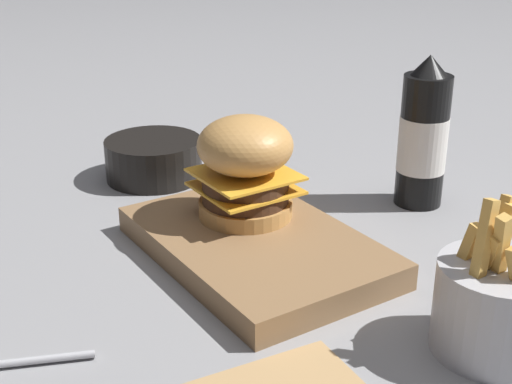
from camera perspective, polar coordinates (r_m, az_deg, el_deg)
ground_plane at (r=0.80m, az=1.62°, el=-5.35°), size 6.00×6.00×0.00m
serving_board at (r=0.79m, az=0.00°, el=-4.33°), size 0.30×0.20×0.03m
burger at (r=0.81m, az=-0.87°, el=2.06°), size 0.11×0.11×0.12m
ketchup_bottle at (r=0.93m, az=13.22°, el=4.24°), size 0.06×0.06×0.20m
fries_basket at (r=0.66m, az=18.72°, el=-8.59°), size 0.11×0.11×0.15m
side_bowl at (r=1.02m, az=-8.19°, el=2.74°), size 0.14×0.14×0.06m
ketchup_puddle at (r=0.80m, az=16.60°, el=-6.10°), size 0.05×0.05×0.00m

